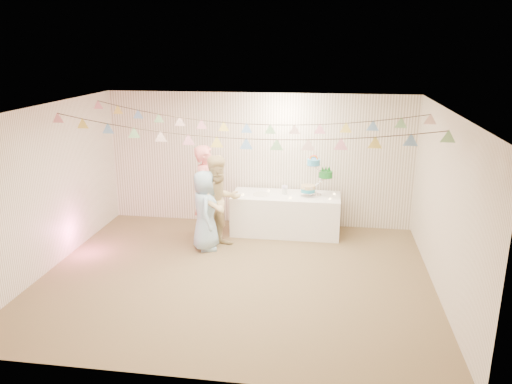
# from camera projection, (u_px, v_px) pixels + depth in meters

# --- Properties ---
(floor) EXTENTS (6.00, 6.00, 0.00)m
(floor) POSITION_uv_depth(u_px,v_px,m) (236.00, 276.00, 7.78)
(floor) COLOR brown
(floor) RESTS_ON ground
(ceiling) EXTENTS (6.00, 6.00, 0.00)m
(ceiling) POSITION_uv_depth(u_px,v_px,m) (234.00, 109.00, 7.03)
(ceiling) COLOR silver
(ceiling) RESTS_ON ground
(back_wall) EXTENTS (6.00, 6.00, 0.00)m
(back_wall) POSITION_uv_depth(u_px,v_px,m) (259.00, 160.00, 9.78)
(back_wall) COLOR white
(back_wall) RESTS_ON ground
(front_wall) EXTENTS (6.00, 6.00, 0.00)m
(front_wall) POSITION_uv_depth(u_px,v_px,m) (189.00, 269.00, 5.04)
(front_wall) COLOR white
(front_wall) RESTS_ON ground
(left_wall) EXTENTS (5.00, 5.00, 0.00)m
(left_wall) POSITION_uv_depth(u_px,v_px,m) (47.00, 189.00, 7.83)
(left_wall) COLOR white
(left_wall) RESTS_ON ground
(right_wall) EXTENTS (5.00, 5.00, 0.00)m
(right_wall) POSITION_uv_depth(u_px,v_px,m) (445.00, 206.00, 6.98)
(right_wall) COLOR white
(right_wall) RESTS_ON ground
(table) EXTENTS (2.02, 0.81, 0.76)m
(table) POSITION_uv_depth(u_px,v_px,m) (286.00, 214.00, 9.48)
(table) COLOR white
(table) RESTS_ON floor
(cake_stand) EXTENTS (0.64, 0.38, 0.72)m
(cake_stand) POSITION_uv_depth(u_px,v_px,m) (316.00, 177.00, 9.24)
(cake_stand) COLOR silver
(cake_stand) RESTS_ON table
(cake_bottom) EXTENTS (0.31, 0.31, 0.15)m
(cake_bottom) POSITION_uv_depth(u_px,v_px,m) (307.00, 192.00, 9.28)
(cake_bottom) COLOR teal
(cake_bottom) RESTS_ON cake_stand
(cake_middle) EXTENTS (0.27, 0.27, 0.22)m
(cake_middle) POSITION_uv_depth(u_px,v_px,m) (326.00, 177.00, 9.30)
(cake_middle) COLOR #1A7A2A
(cake_middle) RESTS_ON cake_stand
(cake_top_tier) EXTENTS (0.25, 0.25, 0.19)m
(cake_top_tier) POSITION_uv_depth(u_px,v_px,m) (313.00, 163.00, 9.15)
(cake_top_tier) COLOR #419ECD
(cake_top_tier) RESTS_ON cake_stand
(platter) EXTENTS (0.33, 0.33, 0.02)m
(platter) POSITION_uv_depth(u_px,v_px,m) (262.00, 195.00, 9.39)
(platter) COLOR white
(platter) RESTS_ON table
(posy) EXTENTS (0.15, 0.15, 0.17)m
(posy) POSITION_uv_depth(u_px,v_px,m) (285.00, 190.00, 9.40)
(posy) COLOR white
(posy) RESTS_ON table
(person_adult_a) EXTENTS (0.46, 0.66, 1.75)m
(person_adult_a) POSITION_uv_depth(u_px,v_px,m) (207.00, 193.00, 9.10)
(person_adult_a) COLOR #F68280
(person_adult_a) RESTS_ON floor
(person_adult_b) EXTENTS (1.02, 1.01, 1.66)m
(person_adult_b) POSITION_uv_depth(u_px,v_px,m) (219.00, 202.00, 8.70)
(person_adult_b) COLOR #D1B581
(person_adult_b) RESTS_ON floor
(person_child) EXTENTS (0.60, 0.78, 1.42)m
(person_child) POSITION_uv_depth(u_px,v_px,m) (205.00, 210.00, 8.65)
(person_child) COLOR #9BC0DB
(person_child) RESTS_ON floor
(bunting_back) EXTENTS (5.60, 1.10, 0.40)m
(bunting_back) POSITION_uv_depth(u_px,v_px,m) (247.00, 116.00, 8.15)
(bunting_back) COLOR pink
(bunting_back) RESTS_ON ceiling
(bunting_front) EXTENTS (5.60, 0.90, 0.36)m
(bunting_front) POSITION_uv_depth(u_px,v_px,m) (231.00, 131.00, 6.92)
(bunting_front) COLOR #72A5E5
(bunting_front) RESTS_ON ceiling
(tealight_0) EXTENTS (0.04, 0.04, 0.03)m
(tealight_0) POSITION_uv_depth(u_px,v_px,m) (243.00, 195.00, 9.34)
(tealight_0) COLOR #FFD88C
(tealight_0) RESTS_ON table
(tealight_1) EXTENTS (0.04, 0.04, 0.03)m
(tealight_1) POSITION_uv_depth(u_px,v_px,m) (269.00, 191.00, 9.59)
(tealight_1) COLOR #FFD88C
(tealight_1) RESTS_ON table
(tealight_2) EXTENTS (0.04, 0.04, 0.03)m
(tealight_2) POSITION_uv_depth(u_px,v_px,m) (290.00, 198.00, 9.15)
(tealight_2) COLOR #FFD88C
(tealight_2) RESTS_ON table
(tealight_3) EXTENTS (0.04, 0.04, 0.03)m
(tealight_3) POSITION_uv_depth(u_px,v_px,m) (305.00, 192.00, 9.53)
(tealight_3) COLOR #FFD88C
(tealight_3) RESTS_ON table
(tealight_4) EXTENTS (0.04, 0.04, 0.03)m
(tealight_4) POSITION_uv_depth(u_px,v_px,m) (330.00, 199.00, 9.08)
(tealight_4) COLOR #FFD88C
(tealight_4) RESTS_ON table
(tealight_5) EXTENTS (0.04, 0.04, 0.03)m
(tealight_5) POSITION_uv_depth(u_px,v_px,m) (334.00, 194.00, 9.38)
(tealight_5) COLOR #FFD88C
(tealight_5) RESTS_ON table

